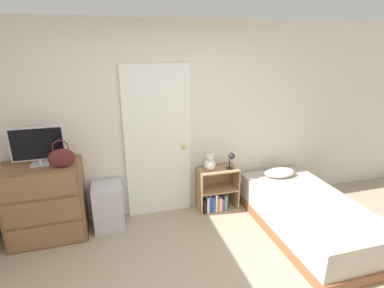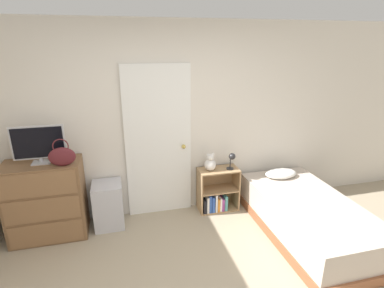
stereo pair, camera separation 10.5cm
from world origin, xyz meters
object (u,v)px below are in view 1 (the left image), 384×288
Objects in this scene: bookshelf at (215,194)px; bed at (307,214)px; dresser at (46,203)px; tv at (38,145)px; teddy_bear at (210,163)px; desk_lamp at (231,158)px; storage_bin at (108,206)px; handbag at (62,158)px.

bookshelf is 0.32× the size of bed.
dresser is 1.69× the size of tv.
dresser reaches higher than bookshelf.
dresser reaches higher than teddy_bear.
bookshelf is at bearing 138.72° from bed.
desk_lamp is at bearing 1.09° from dresser.
storage_bin is 1.47m from bookshelf.
tv reaches higher than storage_bin.
bookshelf is 2.61× the size of desk_lamp.
handbag is 1.30× the size of teddy_bear.
bookshelf reaches higher than bed.
dresser is 2.18m from bookshelf.
dresser is 0.49× the size of bed.
tv reaches higher than handbag.
storage_bin is 1.73m from desk_lamp.
teddy_bear is 1.04× the size of desk_lamp.
dresser is 2.09m from teddy_bear.
teddy_bear is at bearing 2.36° from dresser.
handbag is at bearing -173.09° from bookshelf.
handbag is (0.27, -0.14, 0.60)m from dresser.
tv reaches higher than desk_lamp.
dresser is 4.08× the size of desk_lamp.
tv reaches higher than bed.
dresser is 2.38m from desk_lamp.
tv is 2.35m from bookshelf.
desk_lamp is 0.12× the size of bed.
storage_bin is 2.51× the size of desk_lamp.
tv is 1.78× the size of handbag.
handbag reaches higher than bookshelf.
storage_bin is 2.41× the size of teddy_bear.
dresser reaches higher than desk_lamp.
desk_lamp is (2.35, 0.03, -0.41)m from tv.
dresser is 3.01× the size of handbag.
tv is at bearing 166.45° from bed.
desk_lamp is (1.67, 0.00, 0.48)m from storage_bin.
handbag is 1.85m from teddy_bear.
bed is (1.01, -0.81, -0.49)m from teddy_bear.
bed is (2.39, -0.77, -0.07)m from storage_bin.
storage_bin is at bearing 23.86° from handbag.
dresser is at bearing 151.92° from handbag.
storage_bin is 2.51m from bed.
bed is (0.72, -0.77, -0.55)m from desk_lamp.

